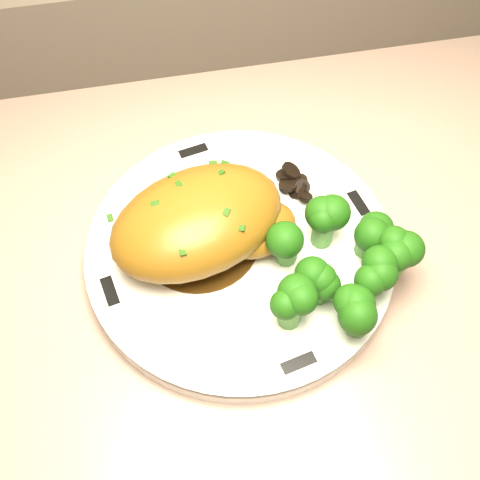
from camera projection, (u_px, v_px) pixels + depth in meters
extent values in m
cube|color=brown|center=(371.00, 396.00, 0.97)|extent=(1.91, 0.62, 0.82)
cube|color=tan|center=(447.00, 260.00, 0.61)|extent=(1.97, 0.65, 0.03)
cube|color=#4C443A|center=(365.00, 6.00, 0.72)|extent=(1.97, 0.02, 0.12)
cylinder|color=white|center=(240.00, 251.00, 0.59)|extent=(0.30, 0.30, 0.02)
cube|color=black|center=(358.00, 203.00, 0.61)|extent=(0.02, 0.03, 0.00)
cube|color=black|center=(193.00, 151.00, 0.65)|extent=(0.03, 0.02, 0.00)
cube|color=black|center=(110.00, 291.00, 0.56)|extent=(0.02, 0.03, 0.00)
cube|color=black|center=(299.00, 363.00, 0.52)|extent=(0.03, 0.02, 0.00)
cylinder|color=#39220A|center=(199.00, 240.00, 0.59)|extent=(0.12, 0.12, 0.00)
ellipsoid|color=brown|center=(197.00, 221.00, 0.56)|extent=(0.20, 0.16, 0.07)
ellipsoid|color=brown|center=(257.00, 229.00, 0.57)|extent=(0.09, 0.08, 0.04)
cube|color=#1F430E|center=(140.00, 223.00, 0.53)|extent=(0.01, 0.01, 0.00)
cube|color=#1F430E|center=(161.00, 211.00, 0.53)|extent=(0.01, 0.01, 0.00)
cube|color=#1F430E|center=(182.00, 200.00, 0.53)|extent=(0.01, 0.01, 0.00)
cube|color=#1F430E|center=(202.00, 191.00, 0.54)|extent=(0.01, 0.01, 0.00)
cube|color=#1F430E|center=(222.00, 184.00, 0.54)|extent=(0.01, 0.01, 0.00)
cube|color=#1F430E|center=(242.00, 178.00, 0.55)|extent=(0.01, 0.01, 0.00)
cylinder|color=black|center=(290.00, 189.00, 0.62)|extent=(0.02, 0.01, 0.01)
cylinder|color=black|center=(288.00, 183.00, 0.62)|extent=(0.02, 0.02, 0.01)
cylinder|color=black|center=(284.00, 178.00, 0.62)|extent=(0.02, 0.02, 0.01)
cylinder|color=black|center=(277.00, 179.00, 0.63)|extent=(0.02, 0.02, 0.01)
cylinder|color=black|center=(269.00, 176.00, 0.62)|extent=(0.02, 0.02, 0.01)
cylinder|color=black|center=(261.00, 174.00, 0.62)|extent=(0.02, 0.02, 0.01)
cylinder|color=black|center=(252.00, 179.00, 0.63)|extent=(0.02, 0.02, 0.01)
cylinder|color=black|center=(245.00, 180.00, 0.62)|extent=(0.02, 0.02, 0.00)
cylinder|color=black|center=(238.00, 182.00, 0.62)|extent=(0.03, 0.02, 0.01)
cylinder|color=black|center=(234.00, 189.00, 0.62)|extent=(0.02, 0.02, 0.02)
cylinder|color=black|center=(231.00, 192.00, 0.61)|extent=(0.02, 0.02, 0.01)
cylinder|color=black|center=(231.00, 195.00, 0.61)|extent=(0.02, 0.02, 0.01)
cylinder|color=black|center=(233.00, 203.00, 0.61)|extent=(0.02, 0.02, 0.01)
cylinder|color=black|center=(238.00, 205.00, 0.60)|extent=(0.03, 0.03, 0.01)
cylinder|color=black|center=(244.00, 206.00, 0.60)|extent=(0.03, 0.03, 0.02)
cylinder|color=black|center=(252.00, 211.00, 0.60)|extent=(0.03, 0.03, 0.02)
cylinder|color=black|center=(261.00, 209.00, 0.60)|extent=(0.02, 0.02, 0.01)
cylinder|color=black|center=(270.00, 206.00, 0.60)|extent=(0.02, 0.02, 0.01)
cylinder|color=black|center=(277.00, 207.00, 0.61)|extent=(0.03, 0.03, 0.01)
cylinder|color=black|center=(284.00, 201.00, 0.61)|extent=(0.03, 0.03, 0.01)
cylinder|color=black|center=(289.00, 195.00, 0.61)|extent=(0.03, 0.03, 0.02)
cylinder|color=black|center=(291.00, 194.00, 0.62)|extent=(0.03, 0.03, 0.01)
cylinder|color=#4C893A|center=(287.00, 251.00, 0.56)|extent=(0.02, 0.02, 0.03)
sphere|color=#0E3608|center=(288.00, 240.00, 0.55)|extent=(0.03, 0.03, 0.03)
cylinder|color=#4C893A|center=(322.00, 233.00, 0.57)|extent=(0.02, 0.02, 0.03)
sphere|color=#0E3608|center=(325.00, 223.00, 0.56)|extent=(0.03, 0.03, 0.03)
cylinder|color=#4C893A|center=(367.00, 243.00, 0.57)|extent=(0.02, 0.02, 0.03)
sphere|color=#0E3608|center=(370.00, 233.00, 0.55)|extent=(0.03, 0.03, 0.03)
cylinder|color=#4C893A|center=(319.00, 289.00, 0.54)|extent=(0.02, 0.02, 0.03)
sphere|color=#0E3608|center=(321.00, 279.00, 0.53)|extent=(0.03, 0.03, 0.03)
cylinder|color=#4C893A|center=(368.00, 286.00, 0.54)|extent=(0.02, 0.02, 0.03)
sphere|color=#0E3608|center=(372.00, 276.00, 0.53)|extent=(0.03, 0.03, 0.03)
cylinder|color=#4C893A|center=(395.00, 263.00, 0.56)|extent=(0.02, 0.02, 0.03)
sphere|color=#0E3608|center=(399.00, 252.00, 0.54)|extent=(0.03, 0.03, 0.03)
cylinder|color=#4C893A|center=(289.00, 314.00, 0.53)|extent=(0.02, 0.02, 0.03)
sphere|color=#0E3608|center=(291.00, 304.00, 0.51)|extent=(0.03, 0.03, 0.03)
cylinder|color=#4C893A|center=(359.00, 322.00, 0.52)|extent=(0.02, 0.02, 0.03)
sphere|color=#0E3608|center=(362.00, 312.00, 0.51)|extent=(0.03, 0.03, 0.03)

